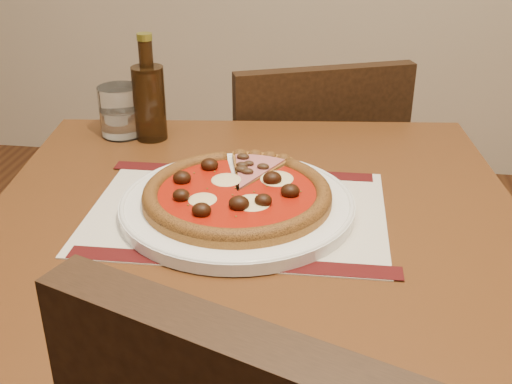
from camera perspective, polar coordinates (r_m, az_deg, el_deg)
table at (r=0.99m, az=-0.17°, el=-7.30°), size 0.89×0.89×0.75m
chair_far at (r=1.59m, az=4.46°, el=-0.64°), size 0.51×0.51×0.84m
placemat at (r=0.95m, az=-1.66°, el=-1.75°), size 0.44×0.32×0.00m
plate at (r=0.95m, az=-1.67°, el=-1.22°), size 0.35×0.35×0.02m
pizza at (r=0.94m, az=-1.69°, el=-0.16°), size 0.28×0.28×0.04m
ham_slice at (r=1.01m, az=0.04°, el=1.80°), size 0.10×0.15×0.02m
water_glass at (r=1.24m, az=-11.96°, el=7.04°), size 0.10×0.10×0.10m
bottle at (r=1.21m, az=-9.47°, el=8.16°), size 0.06×0.06×0.20m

